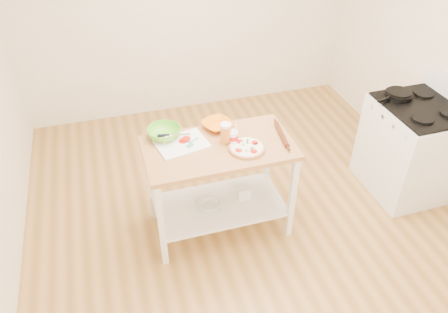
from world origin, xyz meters
The scene contains 15 objects.
room_shell centered at (0.00, 0.00, 1.35)m, with size 4.04×4.54×2.74m.
prep_island centered at (-0.26, 0.05, 0.65)m, with size 1.21×0.66×0.90m.
gas_stove centered at (1.65, 0.06, 0.47)m, with size 0.69×0.80×1.11m.
skillet centered at (1.53, 0.27, 0.98)m, with size 0.39×0.25×0.03m.
pizza centered at (-0.06, -0.06, 0.92)m, with size 0.29×0.29×0.05m.
cutting_board centered at (-0.55, 0.16, 0.91)m, with size 0.45×0.37×0.04m.
spatula centered at (-0.47, 0.13, 0.92)m, with size 0.13×0.12×0.01m.
knife centered at (-0.62, 0.29, 0.92)m, with size 0.27×0.07×0.01m.
orange_bowl centered at (-0.20, 0.31, 0.93)m, with size 0.24×0.24×0.06m, color orange.
green_bowl centered at (-0.66, 0.30, 0.94)m, with size 0.28×0.28×0.09m, color #66CA2D.
beer_pint centered at (-0.20, 0.08, 0.99)m, with size 0.09×0.09×0.18m.
yogurt_tub centered at (-0.14, 0.07, 0.95)m, with size 0.09×0.09×0.18m.
rolling_pin centered at (0.27, 0.03, 0.92)m, with size 0.04×0.04×0.34m, color #592714.
shelf_glass_bowl centered at (-0.36, 0.03, 0.29)m, with size 0.19×0.19×0.06m, color silver.
shelf_bin centered at (-0.03, 0.09, 0.32)m, with size 0.11×0.11×0.11m, color white.
Camera 1 is at (-1.04, -2.69, 2.95)m, focal length 35.00 mm.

